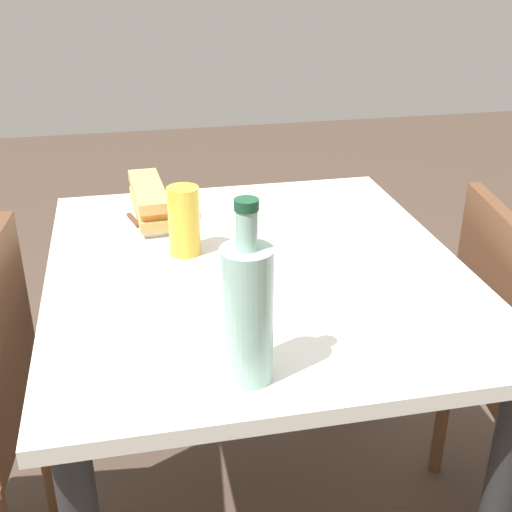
{
  "coord_description": "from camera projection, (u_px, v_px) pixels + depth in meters",
  "views": [
    {
      "loc": [
        -1.21,
        0.25,
        1.4
      ],
      "look_at": [
        0.0,
        0.0,
        0.8
      ],
      "focal_mm": 46.71,
      "sensor_mm": 36.0,
      "label": 1
    }
  ],
  "objects": [
    {
      "name": "water_bottle",
      "position": [
        247.0,
        311.0,
        0.98
      ],
      "size": [
        0.08,
        0.08,
        0.29
      ],
      "color": "#99C6B7",
      "rests_on": "dining_table"
    },
    {
      "name": "paper_napkin",
      "position": [
        394.0,
        330.0,
        1.15
      ],
      "size": [
        0.15,
        0.15,
        0.0
      ],
      "primitive_type": "cube",
      "rotation": [
        0.0,
        0.0,
        0.11
      ],
      "color": "white",
      "rests_on": "dining_table"
    },
    {
      "name": "plate_near",
      "position": [
        150.0,
        215.0,
        1.6
      ],
      "size": [
        0.23,
        0.23,
        0.01
      ],
      "primitive_type": "cylinder",
      "color": "white",
      "rests_on": "dining_table"
    },
    {
      "name": "dining_table",
      "position": [
        256.0,
        320.0,
        1.44
      ],
      "size": [
        0.96,
        0.85,
        0.78
      ],
      "color": "silver",
      "rests_on": "ground"
    },
    {
      "name": "beer_glass",
      "position": [
        184.0,
        221.0,
        1.4
      ],
      "size": [
        0.07,
        0.07,
        0.15
      ],
      "primitive_type": "cylinder",
      "color": "gold",
      "rests_on": "dining_table"
    },
    {
      "name": "knife_near",
      "position": [
        129.0,
        215.0,
        1.58
      ],
      "size": [
        0.18,
        0.05,
        0.01
      ],
      "color": "silver",
      "rests_on": "plate_near"
    },
    {
      "name": "baguette_sandwich_near",
      "position": [
        149.0,
        199.0,
        1.59
      ],
      "size": [
        0.26,
        0.08,
        0.07
      ],
      "color": "tan",
      "rests_on": "plate_near"
    }
  ]
}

